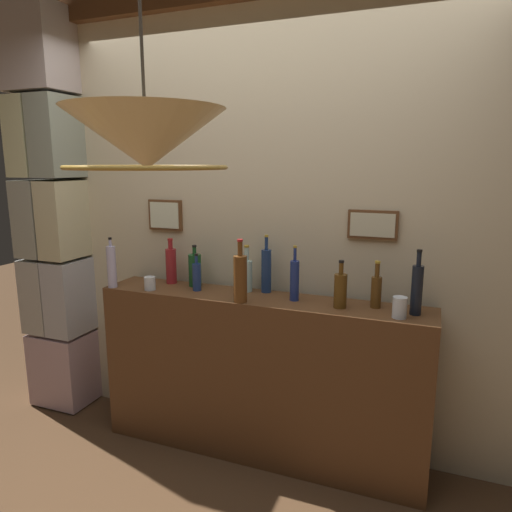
% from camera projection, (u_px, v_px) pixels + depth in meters
% --- Properties ---
extents(panelled_rear_partition, '(3.28, 0.15, 2.77)m').
position_uv_depth(panelled_rear_partition, '(273.00, 209.00, 2.76)').
color(panelled_rear_partition, beige).
rests_on(panelled_rear_partition, ground).
extents(stone_pillar, '(0.42, 0.36, 2.70)m').
position_uv_depth(stone_pillar, '(54.00, 218.00, 3.19)').
color(stone_pillar, '#BE9EA9').
rests_on(stone_pillar, ground).
extents(bar_shelf_unit, '(1.94, 0.32, 0.98)m').
position_uv_depth(bar_shelf_unit, '(259.00, 377.00, 2.74)').
color(bar_shelf_unit, brown).
rests_on(bar_shelf_unit, ground).
extents(liquor_bottle_vodka, '(0.08, 0.08, 0.35)m').
position_uv_depth(liquor_bottle_vodka, '(240.00, 278.00, 2.52)').
color(liquor_bottle_vodka, '#5D3516').
rests_on(liquor_bottle_vodka, bar_shelf_unit).
extents(liquor_bottle_rum, '(0.07, 0.07, 0.26)m').
position_uv_depth(liquor_bottle_rum, '(340.00, 290.00, 2.43)').
color(liquor_bottle_rum, '#5C3A13').
rests_on(liquor_bottle_rum, bar_shelf_unit).
extents(liquor_bottle_rye, '(0.08, 0.08, 0.26)m').
position_uv_depth(liquor_bottle_rye, '(195.00, 270.00, 2.86)').
color(liquor_bottle_rye, '#184C21').
rests_on(liquor_bottle_rye, bar_shelf_unit).
extents(liquor_bottle_amaro, '(0.07, 0.07, 0.29)m').
position_uv_depth(liquor_bottle_amaro, '(171.00, 265.00, 2.93)').
color(liquor_bottle_amaro, maroon).
rests_on(liquor_bottle_amaro, bar_shelf_unit).
extents(liquor_bottle_vermouth, '(0.06, 0.06, 0.33)m').
position_uv_depth(liquor_bottle_vermouth, '(417.00, 289.00, 2.31)').
color(liquor_bottle_vermouth, black).
rests_on(liquor_bottle_vermouth, bar_shelf_unit).
extents(liquor_bottle_scotch, '(0.06, 0.06, 0.34)m').
position_uv_depth(liquor_bottle_scotch, '(267.00, 270.00, 2.72)').
color(liquor_bottle_scotch, navy).
rests_on(liquor_bottle_scotch, bar_shelf_unit).
extents(liquor_bottle_brandy, '(0.07, 0.07, 0.28)m').
position_uv_depth(liquor_bottle_brandy, '(247.00, 274.00, 2.74)').
color(liquor_bottle_brandy, silver).
rests_on(liquor_bottle_brandy, bar_shelf_unit).
extents(liquor_bottle_whiskey, '(0.06, 0.06, 0.25)m').
position_uv_depth(liquor_bottle_whiskey, '(376.00, 290.00, 2.43)').
color(liquor_bottle_whiskey, '#5B3814').
rests_on(liquor_bottle_whiskey, bar_shelf_unit).
extents(liquor_bottle_bourbon, '(0.06, 0.06, 0.31)m').
position_uv_depth(liquor_bottle_bourbon, '(112.00, 266.00, 2.83)').
color(liquor_bottle_bourbon, '#B8B5D9').
rests_on(liquor_bottle_bourbon, bar_shelf_unit).
extents(liquor_bottle_tequila, '(0.05, 0.05, 0.23)m').
position_uv_depth(liquor_bottle_tequila, '(197.00, 276.00, 2.76)').
color(liquor_bottle_tequila, navy).
rests_on(liquor_bottle_tequila, bar_shelf_unit).
extents(liquor_bottle_gin, '(0.05, 0.05, 0.31)m').
position_uv_depth(liquor_bottle_gin, '(295.00, 280.00, 2.56)').
color(liquor_bottle_gin, navy).
rests_on(liquor_bottle_gin, bar_shelf_unit).
extents(glass_tumbler_rocks, '(0.07, 0.07, 0.08)m').
position_uv_depth(glass_tumbler_rocks, '(150.00, 283.00, 2.79)').
color(glass_tumbler_rocks, silver).
rests_on(glass_tumbler_rocks, bar_shelf_unit).
extents(glass_tumbler_highball, '(0.07, 0.07, 0.11)m').
position_uv_depth(glass_tumbler_highball, '(400.00, 307.00, 2.28)').
color(glass_tumbler_highball, silver).
rests_on(glass_tumbler_highball, bar_shelf_unit).
extents(pendant_lamp, '(0.59, 0.59, 0.62)m').
position_uv_depth(pendant_lamp, '(146.00, 141.00, 1.66)').
color(pendant_lamp, beige).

